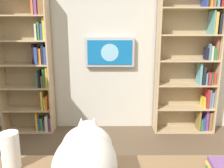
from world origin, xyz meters
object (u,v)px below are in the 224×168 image
at_px(bookshelf_left, 193,61).
at_px(bookshelf_right, 32,65).
at_px(desk_book_stack, 222,167).
at_px(cat, 86,159).
at_px(paper_towel_roll, 10,151).
at_px(wall_mounted_tv, 110,52).

relative_size(bookshelf_left, bookshelf_right, 1.06).
height_order(bookshelf_left, desk_book_stack, bookshelf_left).
relative_size(bookshelf_right, desk_book_stack, 12.53).
bearing_deg(cat, paper_towel_roll, -21.64).
height_order(cat, desk_book_stack, cat).
bearing_deg(bookshelf_right, bookshelf_left, -179.93).
distance_m(bookshelf_right, cat, 2.62).
relative_size(wall_mounted_tv, cat, 1.10).
xyz_separation_m(bookshelf_left, wall_mounted_tv, (1.24, -0.08, 0.11)).
height_order(bookshelf_left, wall_mounted_tv, bookshelf_left).
xyz_separation_m(bookshelf_right, paper_towel_roll, (-0.58, 2.21, -0.17)).
height_order(bookshelf_right, paper_towel_roll, bookshelf_right).
height_order(wall_mounted_tv, paper_towel_roll, wall_mounted_tv).
bearing_deg(paper_towel_roll, bookshelf_left, -129.68).
distance_m(bookshelf_left, wall_mounted_tv, 1.25).
bearing_deg(cat, bookshelf_right, -66.30).
distance_m(wall_mounted_tv, cat, 2.50).
distance_m(bookshelf_left, paper_towel_roll, 2.88).
height_order(wall_mounted_tv, desk_book_stack, wall_mounted_tv).
height_order(bookshelf_left, bookshelf_right, bookshelf_left).
xyz_separation_m(bookshelf_left, cat, (1.36, 2.40, -0.18)).
bearing_deg(wall_mounted_tv, desk_book_stack, 106.18).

